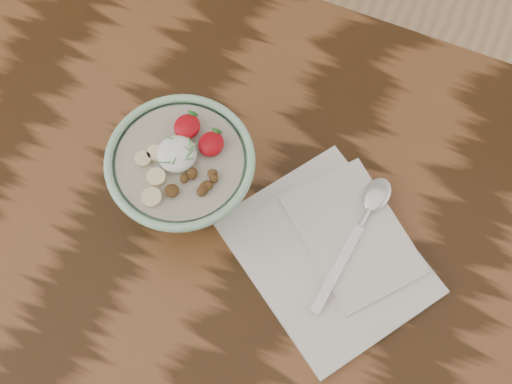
# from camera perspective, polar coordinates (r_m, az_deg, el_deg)

# --- Properties ---
(table) EXTENTS (1.60, 0.90, 0.75)m
(table) POSITION_cam_1_polar(r_m,az_deg,el_deg) (1.02, -10.71, -5.14)
(table) COLOR black
(table) RESTS_ON ground
(breakfast_bowl) EXTENTS (0.18, 0.18, 0.12)m
(breakfast_bowl) POSITION_cam_1_polar(r_m,az_deg,el_deg) (0.88, -5.88, 1.49)
(breakfast_bowl) COLOR #96CAA4
(breakfast_bowl) RESTS_ON table
(napkin) EXTENTS (0.31, 0.29, 0.01)m
(napkin) POSITION_cam_1_polar(r_m,az_deg,el_deg) (0.90, 6.20, -4.76)
(napkin) COLOR silver
(napkin) RESTS_ON table
(spoon) EXTENTS (0.04, 0.20, 0.01)m
(spoon) POSITION_cam_1_polar(r_m,az_deg,el_deg) (0.91, 8.90, -1.64)
(spoon) COLOR silver
(spoon) RESTS_ON napkin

